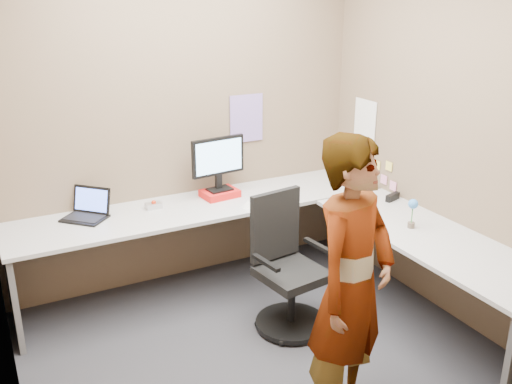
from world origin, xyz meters
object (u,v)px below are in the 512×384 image
office_chair (287,275)px  person (352,287)px  monitor (218,159)px  desk (287,238)px

office_chair → person: 1.08m
monitor → person: person is taller
desk → person: person is taller
monitor → person: size_ratio=0.27×
office_chair → person: person is taller
monitor → person: 1.88m
person → monitor: bearing=65.4°
desk → person: (-0.29, -1.16, 0.25)m
office_chair → person: size_ratio=0.58×
desk → monitor: size_ratio=6.50×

